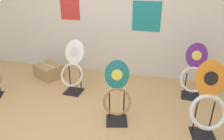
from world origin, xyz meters
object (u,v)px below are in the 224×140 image
object	(u,v)px
storage_box	(48,71)
toilet_seat_display_white_plain	(73,68)
toilet_seat_display_teal_sax	(117,95)
toilet_seat_display_orange_sun	(208,104)
toilet_seat_display_purple_note	(194,74)

from	to	relation	value
storage_box	toilet_seat_display_white_plain	bearing A→B (deg)	-28.25
storage_box	toilet_seat_display_teal_sax	bearing A→B (deg)	-32.39
toilet_seat_display_teal_sax	storage_box	xyz separation A→B (m)	(-1.55, 0.98, -0.27)
toilet_seat_display_teal_sax	toilet_seat_display_orange_sun	world-z (taller)	toilet_seat_display_orange_sun
toilet_seat_display_orange_sun	toilet_seat_display_purple_note	xyz separation A→B (m)	(-0.07, 0.92, -0.05)
toilet_seat_display_teal_sax	toilet_seat_display_orange_sun	size ratio (longest dim) A/B	0.91
toilet_seat_display_purple_note	storage_box	world-z (taller)	toilet_seat_display_purple_note
toilet_seat_display_purple_note	toilet_seat_display_white_plain	world-z (taller)	toilet_seat_display_purple_note
toilet_seat_display_teal_sax	toilet_seat_display_purple_note	xyz separation A→B (m)	(1.01, 0.92, -0.00)
toilet_seat_display_teal_sax	toilet_seat_display_white_plain	xyz separation A→B (m)	(-0.87, 0.62, 0.02)
toilet_seat_display_purple_note	storage_box	size ratio (longest dim) A/B	1.48
toilet_seat_display_teal_sax	storage_box	size ratio (longest dim) A/B	1.49
toilet_seat_display_orange_sun	toilet_seat_display_white_plain	distance (m)	2.05
toilet_seat_display_white_plain	storage_box	size ratio (longest dim) A/B	1.48
toilet_seat_display_white_plain	storage_box	world-z (taller)	toilet_seat_display_white_plain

